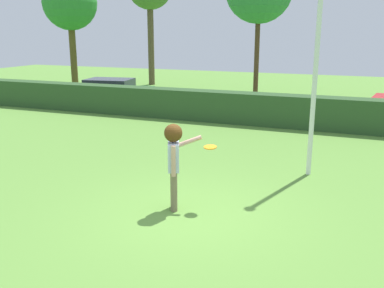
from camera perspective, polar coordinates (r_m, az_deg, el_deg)
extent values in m
plane|color=#5E913A|center=(8.84, -0.39, -9.18)|extent=(60.00, 60.00, 0.00)
cylinder|color=#7A6B52|center=(9.01, -2.39, -5.84)|extent=(0.14, 0.14, 0.84)
cylinder|color=#7A6B52|center=(8.82, -2.40, -6.30)|extent=(0.14, 0.14, 0.84)
cube|color=silver|center=(8.69, -2.45, -1.69)|extent=(0.35, 0.44, 0.58)
cylinder|color=tan|center=(8.85, -0.64, 0.25)|extent=(0.60, 0.33, 0.30)
cylinder|color=tan|center=(8.47, -2.46, -2.27)|extent=(0.09, 0.09, 0.62)
sphere|color=tan|center=(8.57, -2.48, 1.26)|extent=(0.22, 0.22, 0.22)
sphere|color=#4B2F11|center=(8.56, -2.48, 1.46)|extent=(0.37, 0.37, 0.37)
cylinder|color=orange|center=(8.81, 2.41, -0.40)|extent=(0.27, 0.27, 0.05)
cylinder|color=silver|center=(11.02, 16.03, 10.46)|extent=(0.12, 0.12, 5.74)
cube|color=#2D4D27|center=(16.99, 11.10, 4.38)|extent=(29.19, 0.90, 1.22)
cube|color=#1E6633|center=(22.13, -10.75, 6.68)|extent=(4.41, 2.33, 0.55)
cube|color=#2D333D|center=(22.07, -10.81, 7.90)|extent=(2.42, 1.89, 0.40)
cylinder|color=black|center=(22.42, -6.39, 6.24)|extent=(0.61, 0.19, 0.60)
cylinder|color=black|center=(20.84, -7.91, 5.55)|extent=(0.61, 0.19, 0.60)
cylinder|color=black|center=(23.55, -13.21, 6.35)|extent=(0.61, 0.19, 0.60)
cylinder|color=black|center=(22.05, -15.12, 5.68)|extent=(0.61, 0.19, 0.60)
cylinder|color=brown|center=(29.65, -5.42, 13.03)|extent=(0.40, 0.40, 5.45)
cylinder|color=#4F3721|center=(23.81, 8.51, 11.50)|extent=(0.26, 0.26, 4.59)
cylinder|color=brown|center=(28.15, -15.35, 11.23)|extent=(0.40, 0.40, 4.21)
sphere|color=#2B812F|center=(28.15, -15.79, 17.47)|extent=(3.24, 3.24, 3.24)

